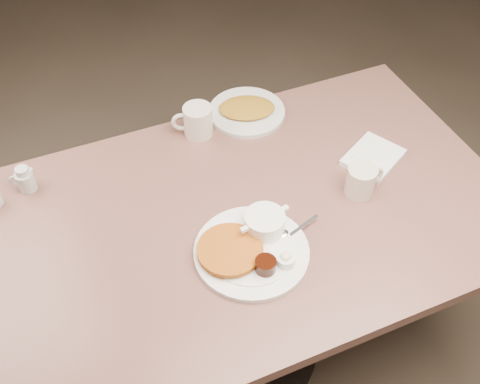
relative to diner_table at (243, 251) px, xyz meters
name	(u,v)px	position (x,y,z in m)	size (l,w,h in m)	color
diner_table	(243,251)	(0.00, 0.00, 0.00)	(1.50, 0.90, 0.75)	#84564C
main_plate	(251,245)	(-0.03, -0.12, 0.19)	(0.39, 0.35, 0.07)	white
coffee_mug_near	(362,180)	(0.34, -0.05, 0.22)	(0.12, 0.09, 0.09)	beige
napkin	(373,157)	(0.45, 0.04, 0.18)	(0.21, 0.20, 0.02)	white
coffee_mug_far	(197,121)	(0.00, 0.36, 0.22)	(0.14, 0.11, 0.10)	silver
creamer_right	(25,179)	(-0.53, 0.33, 0.21)	(0.08, 0.06, 0.08)	beige
hash_plate	(247,111)	(0.18, 0.39, 0.18)	(0.32, 0.32, 0.04)	silver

